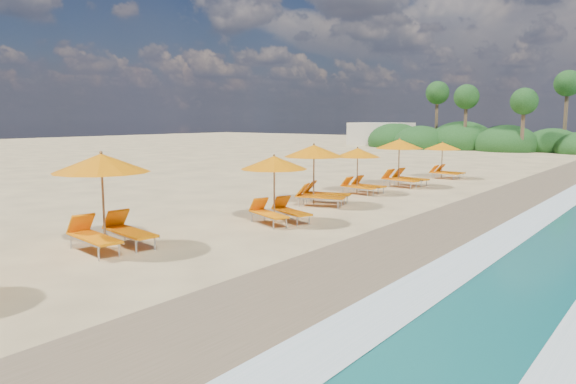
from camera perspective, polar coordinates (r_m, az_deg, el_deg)
ground at (r=16.28m, az=0.00°, el=-4.19°), size 160.00×160.00×0.00m
wet_sand at (r=14.27m, az=12.94°, el=-6.11°), size 4.00×160.00×0.01m
surf_foam at (r=13.42m, az=23.57°, el=-7.38°), size 4.00×160.00×0.01m
station_3 at (r=14.71m, az=-18.82°, el=-0.24°), size 3.02×2.87×2.56m
station_4 at (r=17.42m, az=-1.20°, el=0.80°), size 2.90×2.85×2.24m
station_5 at (r=21.07m, az=3.26°, el=2.32°), size 3.06×2.98×2.43m
station_6 at (r=24.50m, az=7.71°, el=2.62°), size 2.44×2.30×2.11m
station_7 at (r=27.36m, az=12.07°, el=3.43°), size 2.85×2.70×2.42m
station_8 at (r=31.64m, az=16.37°, el=3.53°), size 2.35×2.20×2.08m
treeline at (r=61.42m, az=18.83°, el=5.25°), size 25.80×8.80×9.74m
beach_building at (r=68.44m, az=9.87°, el=6.12°), size 7.00×5.00×2.80m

